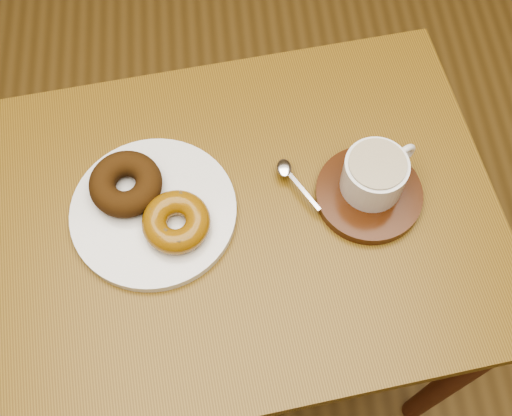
{
  "coord_description": "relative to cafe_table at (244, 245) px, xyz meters",
  "views": [
    {
      "loc": [
        0.12,
        -0.38,
        1.59
      ],
      "look_at": [
        0.16,
        0.04,
        0.74
      ],
      "focal_mm": 45.0,
      "sensor_mm": 36.0,
      "label": 1
    }
  ],
  "objects": [
    {
      "name": "ground",
      "position": [
        -0.14,
        -0.04,
        -0.61
      ],
      "size": [
        6.0,
        6.0,
        0.0
      ],
      "primitive_type": "plane",
      "color": "brown",
      "rests_on": "ground"
    },
    {
      "name": "donut_cinnamon",
      "position": [
        -0.17,
        0.05,
        0.15
      ],
      "size": [
        0.13,
        0.13,
        0.04
      ],
      "primitive_type": "torus",
      "rotation": [
        0.0,
        0.0,
        0.25
      ],
      "color": "#38200B",
      "rests_on": "donut_plate"
    },
    {
      "name": "donut_caramel",
      "position": [
        -0.1,
        -0.02,
        0.15
      ],
      "size": [
        0.12,
        0.12,
        0.04
      ],
      "rotation": [
        0.0,
        0.0,
        0.24
      ],
      "color": "#85570E",
      "rests_on": "donut_plate"
    },
    {
      "name": "cafe_table",
      "position": [
        0.0,
        0.0,
        0.0
      ],
      "size": [
        0.83,
        0.66,
        0.72
      ],
      "rotation": [
        0.0,
        0.0,
        0.11
      ],
      "color": "brown",
      "rests_on": "ground"
    },
    {
      "name": "coffee_cup",
      "position": [
        0.2,
        0.02,
        0.17
      ],
      "size": [
        0.12,
        0.09,
        0.07
      ],
      "rotation": [
        0.0,
        0.0,
        0.52
      ],
      "color": "silver",
      "rests_on": "saucer"
    },
    {
      "name": "saucer",
      "position": [
        0.19,
        0.01,
        0.12
      ],
      "size": [
        0.17,
        0.17,
        0.02
      ],
      "primitive_type": "cylinder",
      "rotation": [
        0.0,
        0.0,
        -0.05
      ],
      "color": "#351707",
      "rests_on": "cafe_table"
    },
    {
      "name": "teaspoon",
      "position": [
        0.07,
        0.06,
        0.14
      ],
      "size": [
        0.06,
        0.09,
        0.01
      ],
      "rotation": [
        0.0,
        0.0,
        0.52
      ],
      "color": "silver",
      "rests_on": "saucer"
    },
    {
      "name": "donut_plate",
      "position": [
        -0.13,
        0.01,
        0.12
      ],
      "size": [
        0.31,
        0.31,
        0.02
      ],
      "primitive_type": "cylinder",
      "rotation": [
        0.0,
        0.0,
        -0.28
      ],
      "color": "silver",
      "rests_on": "cafe_table"
    }
  ]
}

